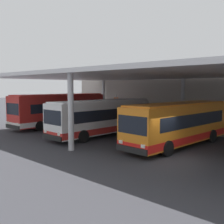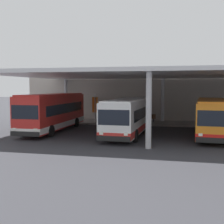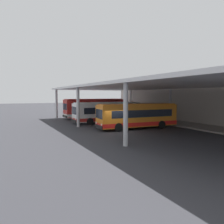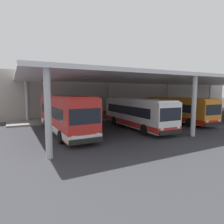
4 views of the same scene
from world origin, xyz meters
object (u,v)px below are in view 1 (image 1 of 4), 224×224
at_px(bus_nearest_bay, 60,110).
at_px(bus_middle_bay, 179,123).
at_px(bench_waiting, 162,120).
at_px(bus_second_bay, 102,117).
at_px(banner_sign, 116,106).

relative_size(bus_nearest_bay, bus_middle_bay, 1.06).
bearing_deg(bus_middle_bay, bench_waiting, 128.22).
bearing_deg(bench_waiting, bus_second_bay, -94.69).
bearing_deg(bus_second_bay, bus_nearest_bay, 172.20).
distance_m(bus_nearest_bay, bus_middle_bay, 14.55).
distance_m(bus_nearest_bay, bench_waiting, 11.45).
distance_m(bus_nearest_bay, banner_sign, 7.31).
xyz_separation_m(bus_nearest_bay, banner_sign, (2.13, 7.00, 0.14)).
bearing_deg(bus_nearest_bay, bench_waiting, 43.74).
distance_m(bus_second_bay, bus_middle_bay, 7.11).
bearing_deg(bench_waiting, bus_middle_bay, -51.78).
bearing_deg(banner_sign, bus_nearest_bay, -106.93).
distance_m(bench_waiting, banner_sign, 6.30).
height_order(bus_nearest_bay, bus_second_bay, bus_nearest_bay).
height_order(bus_nearest_bay, bench_waiting, bus_nearest_bay).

